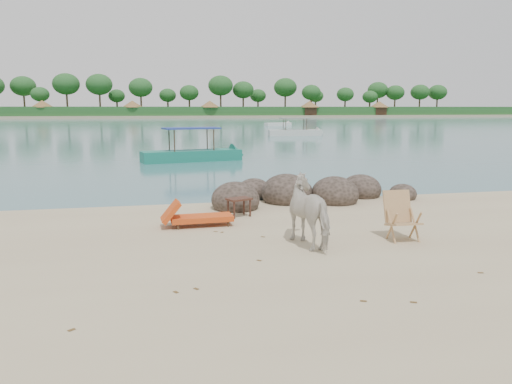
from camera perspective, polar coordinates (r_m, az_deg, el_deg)
water at (r=98.77m, az=-10.53°, el=7.81°), size 400.00×400.00×0.00m
far_shore at (r=178.73m, az=-11.31°, el=8.53°), size 420.00×90.00×1.40m
far_scenery at (r=145.41m, az=-11.12°, el=9.57°), size 420.00×18.00×9.50m
boulders at (r=15.30m, az=5.31°, el=-0.27°), size 6.51×3.09×1.15m
cow at (r=10.38m, az=6.54°, el=-2.30°), size 1.14×1.84×1.44m
side_table at (r=13.03m, az=-1.94°, el=-1.92°), size 0.72×0.60×0.50m
lounge_chair at (r=12.12m, az=-6.22°, el=-2.70°), size 1.87×0.72×0.55m
deck_chair at (r=11.13m, az=16.53°, el=-2.87°), size 0.69×0.76×1.04m
boat_near at (r=27.49m, az=-7.41°, el=6.69°), size 6.24×2.53×2.97m
boat_mid at (r=52.43m, az=4.47°, el=8.13°), size 6.24×1.69×3.01m
boat_far at (r=81.05m, az=2.54°, el=7.81°), size 5.22×2.75×0.59m
dead_leaves at (r=9.29m, az=1.94°, el=-8.23°), size 6.73×5.45×0.00m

